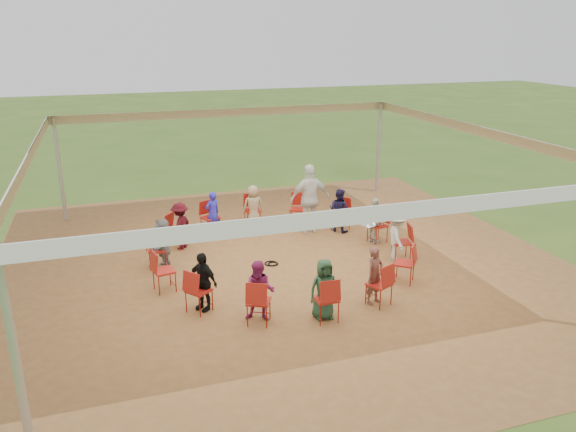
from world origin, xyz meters
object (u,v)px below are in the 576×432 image
object	(u,v)px
chair_2	(297,209)
person_seated_0	(374,221)
chair_3	(252,210)
chair_10	(326,299)
person_seated_3	(213,213)
chair_6	(158,250)
chair_0	(378,226)
person_seated_2	(253,206)
chair_13	(402,242)
chair_1	(341,214)
chair_12	(404,263)
chair_9	(259,302)
person_seated_10	(397,237)
person_seated_4	(180,226)
chair_11	(379,284)
person_seated_7	(260,291)
person_seated_5	(163,243)
person_seated_8	(324,289)
person_seated_6	(203,281)
chair_7	(164,271)
chair_8	(199,291)
person_seated_9	(375,275)
laptop	(369,223)
chair_4	(210,218)
person_seated_1	(339,210)
chair_5	(177,231)
standing_person	(310,199)
cable_coil	(272,264)

from	to	relation	value
chair_2	person_seated_0	xyz separation A→B (m)	(1.41, -1.98, 0.15)
chair_3	chair_10	xyz separation A→B (m)	(-0.07, -5.72, 0.00)
person_seated_3	chair_6	bearing A→B (deg)	23.17
chair_6	chair_0	bearing A→B (deg)	102.86
chair_0	person_seated_2	distance (m)	3.50
chair_6	chair_13	xyz separation A→B (m)	(5.56, -1.34, 0.00)
chair_2	person_seated_3	size ratio (longest dim) A/B	0.75
chair_1	chair_12	distance (m)	3.57
chair_9	person_seated_10	xyz separation A→B (m)	(3.94, 1.92, 0.15)
chair_0	person_seated_0	size ratio (longest dim) A/B	0.75
chair_9	person_seated_4	world-z (taller)	person_seated_4
chair_2	chair_13	size ratio (longest dim) A/B	1.00
chair_10	person_seated_10	distance (m)	3.50
chair_6	chair_9	size ratio (longest dim) A/B	1.00
chair_11	person_seated_2	xyz separation A→B (m)	(-1.17, 5.33, 0.15)
person_seated_10	person_seated_7	bearing A→B (deg)	128.57
person_seated_3	chair_3	bearing A→B (deg)	172.51
chair_2	chair_10	xyz separation A→B (m)	(-1.31, -5.42, 0.00)
person_seated_5	person_seated_8	xyz separation A→B (m)	(2.63, -3.38, 0.00)
person_seated_6	person_seated_10	bearing A→B (deg)	64.29
chair_7	chair_8	distance (m)	1.27
person_seated_9	chair_10	bearing A→B (deg)	172.51
person_seated_9	person_seated_3	bearing A→B (deg)	90.00
chair_0	chair_9	bearing A→B (deg)	115.71
person_seated_10	chair_6	bearing A→B (deg)	90.00
chair_7	person_seated_7	xyz separation A→B (m)	(1.58, -1.85, 0.15)
person_seated_10	laptop	size ratio (longest dim) A/B	3.15
chair_1	person_seated_8	xyz separation A→B (m)	(-2.29, -4.49, 0.15)
chair_11	laptop	size ratio (longest dim) A/B	2.37
chair_4	person_seated_7	xyz separation A→B (m)	(-0.01, -5.04, 0.15)
person_seated_1	person_seated_3	xyz separation A→B (m)	(-3.32, 0.80, 0.00)
person_seated_9	person_seated_5	bearing A→B (deg)	115.71
chair_0	chair_4	distance (m)	4.47
chair_4	person_seated_6	bearing A→B (deg)	52.41
chair_5	person_seated_6	world-z (taller)	person_seated_6
chair_6	person_seated_6	world-z (taller)	person_seated_6
person_seated_3	laptop	xyz separation A→B (m)	(3.68, -1.94, -0.03)
person_seated_8	standing_person	bearing A→B (deg)	73.57
person_seated_5	person_seated_9	xyz separation A→B (m)	(3.82, -3.13, 0.00)
person_seated_9	laptop	distance (m)	3.32
chair_4	person_seated_6	distance (m)	4.38
chair_5	chair_12	world-z (taller)	same
chair_4	chair_10	bearing A→B (deg)	77.14
person_seated_0	person_seated_8	xyz separation A→B (m)	(-2.71, -3.32, 0.00)
chair_9	cable_coil	xyz separation A→B (m)	(1.03, 2.59, -0.43)
chair_10	person_seated_3	size ratio (longest dim) A/B	0.75
person_seated_2	person_seated_9	bearing A→B (deg)	102.86
chair_10	chair_0	bearing A→B (deg)	51.43
person_seated_6	standing_person	world-z (taller)	standing_person
chair_10	chair_11	bearing A→B (deg)	12.86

